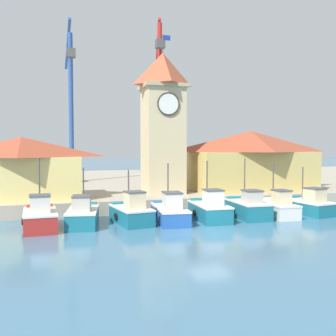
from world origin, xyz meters
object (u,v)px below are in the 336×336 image
(fishing_boat_left_inner, at_px, (131,213))
(fishing_boat_right_inner, at_px, (277,207))
(fishing_boat_left_outer, at_px, (83,215))
(fishing_boat_mid_right, at_px, (248,207))
(fishing_boat_far_left, at_px, (40,217))
(port_crane_far, at_px, (71,122))
(warehouse_left, at_px, (22,167))
(fishing_boat_right_outer, at_px, (308,205))
(fishing_boat_mid_left, at_px, (170,212))
(port_crane_near, at_px, (160,118))
(fishing_boat_center, at_px, (210,209))
(clock_tower, at_px, (163,120))
(warehouse_right, at_px, (250,160))

(fishing_boat_left_inner, bearing_deg, fishing_boat_right_inner, -1.76)
(fishing_boat_left_outer, bearing_deg, fishing_boat_mid_right, -2.74)
(fishing_boat_left_inner, bearing_deg, fishing_boat_far_left, -177.93)
(port_crane_far, bearing_deg, warehouse_left, -106.90)
(fishing_boat_far_left, relative_size, fishing_boat_right_inner, 1.06)
(fishing_boat_mid_right, bearing_deg, port_crane_far, 117.75)
(fishing_boat_left_inner, distance_m, fishing_boat_right_outer, 14.15)
(fishing_boat_far_left, height_order, fishing_boat_mid_left, fishing_boat_far_left)
(fishing_boat_mid_left, xyz_separation_m, fishing_boat_right_outer, (11.42, 0.10, -0.01))
(fishing_boat_right_outer, xyz_separation_m, port_crane_near, (-6.85, 19.75, 8.09))
(fishing_boat_center, xyz_separation_m, clock_tower, (-1.24, 8.17, 6.98))
(fishing_boat_far_left, relative_size, fishing_boat_mid_left, 0.88)
(fishing_boat_left_outer, distance_m, fishing_boat_right_inner, 14.46)
(fishing_boat_right_inner, bearing_deg, fishing_boat_right_outer, 5.73)
(fishing_boat_far_left, relative_size, fishing_boat_left_inner, 1.04)
(fishing_boat_mid_left, xyz_separation_m, warehouse_left, (-10.34, 7.43, 2.93))
(fishing_boat_center, distance_m, warehouse_left, 15.58)
(port_crane_near, bearing_deg, port_crane_far, 165.95)
(fishing_boat_center, bearing_deg, warehouse_left, 150.19)
(fishing_boat_left_outer, xyz_separation_m, fishing_boat_center, (8.94, -0.70, 0.06))
(fishing_boat_mid_right, relative_size, fishing_boat_right_outer, 0.96)
(clock_tower, distance_m, port_crane_far, 16.29)
(warehouse_left, relative_size, warehouse_right, 0.78)
(fishing_boat_left_inner, height_order, fishing_boat_mid_right, fishing_boat_mid_right)
(warehouse_left, relative_size, port_crane_near, 0.49)
(fishing_boat_far_left, bearing_deg, warehouse_left, 102.07)
(clock_tower, bearing_deg, fishing_boat_mid_left, -102.01)
(fishing_boat_left_inner, bearing_deg, fishing_boat_center, -3.34)
(fishing_boat_mid_right, bearing_deg, fishing_boat_far_left, -179.97)
(fishing_boat_mid_left, bearing_deg, fishing_boat_far_left, -179.53)
(fishing_boat_left_inner, height_order, fishing_boat_right_inner, fishing_boat_right_inner)
(fishing_boat_mid_right, height_order, fishing_boat_right_inner, fishing_boat_mid_right)
(fishing_boat_left_inner, height_order, fishing_boat_mid_left, fishing_boat_mid_left)
(port_crane_far, bearing_deg, fishing_boat_mid_left, -75.55)
(warehouse_right, distance_m, port_crane_far, 22.09)
(fishing_boat_left_inner, bearing_deg, fishing_boat_left_outer, 173.59)
(fishing_boat_left_inner, distance_m, fishing_boat_right_inner, 11.18)
(warehouse_left, bearing_deg, fishing_boat_center, -29.81)
(fishing_boat_mid_right, distance_m, warehouse_left, 18.26)
(port_crane_near, bearing_deg, fishing_boat_left_outer, -118.67)
(fishing_boat_mid_right, distance_m, port_crane_far, 26.53)
(fishing_boat_left_outer, height_order, fishing_boat_mid_left, fishing_boat_mid_left)
(fishing_boat_right_inner, xyz_separation_m, warehouse_right, (2.35, 8.67, 3.33))
(fishing_boat_left_outer, relative_size, warehouse_left, 0.52)
(fishing_boat_left_outer, height_order, fishing_boat_mid_right, fishing_boat_mid_right)
(fishing_boat_left_inner, distance_m, port_crane_near, 22.50)
(fishing_boat_right_outer, bearing_deg, fishing_boat_right_inner, -174.27)
(fishing_boat_right_inner, distance_m, fishing_boat_right_outer, 3.00)
(fishing_boat_far_left, height_order, fishing_boat_center, fishing_boat_far_left)
(fishing_boat_left_outer, height_order, fishing_boat_left_inner, fishing_boat_left_outer)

